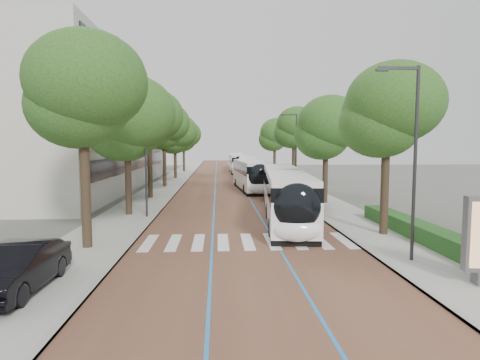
{
  "coord_description": "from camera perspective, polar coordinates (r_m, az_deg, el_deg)",
  "views": [
    {
      "loc": [
        -1.31,
        -19.03,
        4.93
      ],
      "look_at": [
        0.31,
        9.89,
        2.4
      ],
      "focal_mm": 30.0,
      "sensor_mm": 36.0,
      "label": 1
    }
  ],
  "objects": [
    {
      "name": "ground",
      "position": [
        19.7,
        0.72,
        -9.5
      ],
      "size": [
        160.0,
        160.0,
        0.0
      ],
      "primitive_type": "plane",
      "color": "#51544C",
      "rests_on": "ground"
    },
    {
      "name": "road",
      "position": [
        59.25,
        -1.93,
        0.23
      ],
      "size": [
        11.0,
        140.0,
        0.02
      ],
      "primitive_type": "cube",
      "color": "brown",
      "rests_on": "ground"
    },
    {
      "name": "sidewalk_left",
      "position": [
        59.56,
        -9.16,
        0.24
      ],
      "size": [
        4.0,
        140.0,
        0.12
      ],
      "primitive_type": "cube",
      "color": "#97958F",
      "rests_on": "ground"
    },
    {
      "name": "sidewalk_right",
      "position": [
        59.88,
        5.27,
        0.31
      ],
      "size": [
        4.0,
        140.0,
        0.12
      ],
      "primitive_type": "cube",
      "color": "#97958F",
      "rests_on": "ground"
    },
    {
      "name": "kerb_left",
      "position": [
        59.39,
        -7.34,
        0.25
      ],
      "size": [
        0.2,
        140.0,
        0.14
      ],
      "primitive_type": "cube",
      "color": "gray",
      "rests_on": "ground"
    },
    {
      "name": "kerb_right",
      "position": [
        59.63,
        3.46,
        0.3
      ],
      "size": [
        0.2,
        140.0,
        0.14
      ],
      "primitive_type": "cube",
      "color": "gray",
      "rests_on": "ground"
    },
    {
      "name": "zebra_crossing",
      "position": [
        20.68,
        1.09,
        -8.73
      ],
      "size": [
        10.55,
        3.6,
        0.01
      ],
      "color": "silver",
      "rests_on": "ground"
    },
    {
      "name": "lane_line_left",
      "position": [
        59.24,
        -3.47,
        0.24
      ],
      "size": [
        0.12,
        126.0,
        0.01
      ],
      "primitive_type": "cube",
      "color": "#2572B9",
      "rests_on": "road"
    },
    {
      "name": "lane_line_right",
      "position": [
        59.31,
        -0.38,
        0.25
      ],
      "size": [
        0.12,
        126.0,
        0.01
      ],
      "primitive_type": "cube",
      "color": "#2572B9",
      "rests_on": "road"
    },
    {
      "name": "office_building",
      "position": [
        50.46,
        -24.49,
        6.9
      ],
      "size": [
        18.11,
        40.0,
        14.0
      ],
      "color": "#A5A199",
      "rests_on": "ground"
    },
    {
      "name": "hedge",
      "position": [
        22.14,
        25.13,
        -6.98
      ],
      "size": [
        1.2,
        14.0,
        0.8
      ],
      "primitive_type": "cube",
      "color": "#1E4819",
      "rests_on": "sidewalk_right"
    },
    {
      "name": "streetlight_near",
      "position": [
        17.89,
        23.18,
        4.23
      ],
      "size": [
        1.82,
        0.2,
        8.0
      ],
      "color": "#2B2B2D",
      "rests_on": "sidewalk_right"
    },
    {
      "name": "streetlight_far",
      "position": [
        41.79,
        7.76,
        4.8
      ],
      "size": [
        1.82,
        0.2,
        8.0
      ],
      "color": "#2B2B2D",
      "rests_on": "sidewalk_right"
    },
    {
      "name": "lamp_post_left",
      "position": [
        27.46,
        -13.27,
        3.17
      ],
      "size": [
        0.14,
        0.14,
        8.0
      ],
      "primitive_type": "cylinder",
      "color": "#2B2B2D",
      "rests_on": "sidewalk_left"
    },
    {
      "name": "trees_left",
      "position": [
        45.27,
        -11.15,
        7.07
      ],
      "size": [
        6.11,
        60.65,
        9.53
      ],
      "color": "black",
      "rests_on": "ground"
    },
    {
      "name": "trees_right",
      "position": [
        41.9,
        9.28,
        6.94
      ],
      "size": [
        5.41,
        47.17,
        8.84
      ],
      "color": "black",
      "rests_on": "ground"
    },
    {
      "name": "lead_bus",
      "position": [
        27.71,
        6.35,
        -1.88
      ],
      "size": [
        4.23,
        18.55,
        3.2
      ],
      "rotation": [
        0.0,
        0.0,
        -0.1
      ],
      "color": "black",
      "rests_on": "ground"
    },
    {
      "name": "bus_queued_0",
      "position": [
        43.48,
        1.6,
        0.63
      ],
      "size": [
        3.35,
        12.54,
        3.2
      ],
      "rotation": [
        0.0,
        0.0,
        0.07
      ],
      "color": "white",
      "rests_on": "ground"
    },
    {
      "name": "bus_queued_1",
      "position": [
        56.56,
        1.13,
        1.64
      ],
      "size": [
        3.29,
        12.53,
        3.2
      ],
      "rotation": [
        0.0,
        0.0,
        -0.06
      ],
      "color": "white",
      "rests_on": "ground"
    },
    {
      "name": "bus_queued_2",
      "position": [
        70.42,
        -0.35,
        2.31
      ],
      "size": [
        2.75,
        12.44,
        3.2
      ],
      "rotation": [
        0.0,
        0.0,
        0.02
      ],
      "color": "white",
      "rests_on": "ground"
    },
    {
      "name": "bus_queued_3",
      "position": [
        83.41,
        -0.61,
        2.73
      ],
      "size": [
        2.72,
        12.44,
        3.2
      ],
      "rotation": [
        0.0,
        0.0,
        -0.02
      ],
      "color": "white",
      "rests_on": "ground"
    },
    {
      "name": "parked_car",
      "position": [
        15.33,
        -28.97,
        -10.87
      ],
      "size": [
        1.76,
        4.8,
        1.57
      ],
      "primitive_type": "imported",
      "rotation": [
        0.0,
        0.0,
        -0.02
      ],
      "color": "black",
      "rests_on": "sidewalk_left"
    }
  ]
}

